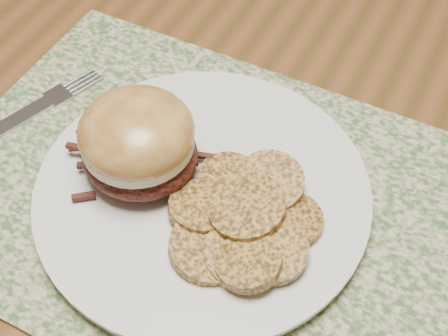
{
  "coord_description": "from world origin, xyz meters",
  "views": [
    {
      "loc": [
        0.28,
        -0.3,
        1.18
      ],
      "look_at": [
        0.14,
        -0.03,
        0.79
      ],
      "focal_mm": 50.0,
      "sensor_mm": 36.0,
      "label": 1
    }
  ],
  "objects_px": {
    "dining_table": "(116,175)",
    "pork_sandwich": "(138,142)",
    "fork": "(14,122)",
    "dinner_plate": "(203,193)"
  },
  "relations": [
    {
      "from": "dining_table",
      "to": "dinner_plate",
      "type": "relative_size",
      "value": 5.77
    },
    {
      "from": "pork_sandwich",
      "to": "fork",
      "type": "height_order",
      "value": "pork_sandwich"
    },
    {
      "from": "dining_table",
      "to": "pork_sandwich",
      "type": "height_order",
      "value": "pork_sandwich"
    },
    {
      "from": "pork_sandwich",
      "to": "fork",
      "type": "bearing_deg",
      "value": 176.68
    },
    {
      "from": "dining_table",
      "to": "pork_sandwich",
      "type": "distance_m",
      "value": 0.16
    },
    {
      "from": "dining_table",
      "to": "pork_sandwich",
      "type": "xyz_separation_m",
      "value": [
        0.07,
        -0.04,
        0.13
      ]
    },
    {
      "from": "dinner_plate",
      "to": "pork_sandwich",
      "type": "bearing_deg",
      "value": -173.62
    },
    {
      "from": "fork",
      "to": "dinner_plate",
      "type": "bearing_deg",
      "value": 20.94
    },
    {
      "from": "dining_table",
      "to": "fork",
      "type": "xyz_separation_m",
      "value": [
        -0.07,
        -0.04,
        0.09
      ]
    },
    {
      "from": "dining_table",
      "to": "pork_sandwich",
      "type": "bearing_deg",
      "value": -31.85
    }
  ]
}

